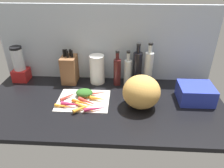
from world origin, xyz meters
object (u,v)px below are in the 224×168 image
at_px(carrot_6, 89,97).
at_px(carrot_10, 95,109).
at_px(carrot_1, 88,102).
at_px(carrot_9, 82,108).
at_px(winter_squash, 141,92).
at_px(knife_block, 70,69).
at_px(cutting_board, 83,100).
at_px(carrot_2, 64,106).
at_px(carrot_5, 71,104).
at_px(carrot_8, 85,108).
at_px(dish_rack, 195,93).
at_px(bottle_3, 149,68).
at_px(carrot_7, 98,98).
at_px(bottle_2, 137,68).
at_px(blender_appliance, 20,66).
at_px(carrot_0, 83,103).
at_px(bottle_0, 117,71).
at_px(carrot_3, 69,96).
at_px(carrot_4, 96,93).
at_px(bottle_1, 128,71).
at_px(paper_towel_roll, 97,69).

xyz_separation_m(carrot_6, carrot_10, (0.07, -0.14, 0.00)).
height_order(carrot_1, carrot_9, carrot_9).
height_order(carrot_9, winter_squash, winter_squash).
distance_m(winter_squash, knife_block, 0.65).
relative_size(cutting_board, carrot_2, 2.94).
xyz_separation_m(cutting_board, winter_squash, (0.40, -0.05, 0.11)).
relative_size(carrot_1, knife_block, 0.55).
xyz_separation_m(carrot_2, knife_block, (-0.04, 0.39, 0.09)).
bearing_deg(carrot_5, cutting_board, 51.55).
xyz_separation_m(carrot_2, winter_squash, (0.52, 0.06, 0.10)).
xyz_separation_m(carrot_8, dish_rack, (0.75, 0.16, 0.04)).
bearing_deg(winter_squash, bottle_3, 76.81).
bearing_deg(carrot_7, cutting_board, 178.64).
xyz_separation_m(carrot_5, bottle_2, (0.46, 0.37, 0.11)).
bearing_deg(bottle_2, blender_appliance, 179.92).
height_order(carrot_0, blender_appliance, blender_appliance).
distance_m(carrot_2, carrot_7, 0.24).
bearing_deg(carrot_9, carrot_8, 24.19).
relative_size(carrot_6, carrot_8, 0.89).
distance_m(carrot_5, bottle_0, 0.46).
bearing_deg(carrot_5, knife_block, 103.14).
distance_m(carrot_7, winter_squash, 0.31).
bearing_deg(carrot_3, knife_block, 100.80).
relative_size(carrot_8, blender_appliance, 0.58).
xyz_separation_m(carrot_0, carrot_4, (0.07, 0.13, 0.00)).
bearing_deg(bottle_1, bottle_3, -2.41).
relative_size(carrot_0, knife_block, 0.66).
relative_size(carrot_9, winter_squash, 0.55).
bearing_deg(bottle_2, carrot_0, -137.99).
bearing_deg(carrot_5, winter_squash, 4.85).
relative_size(winter_squash, knife_block, 0.91).
bearing_deg(carrot_2, carrot_6, 38.72).
relative_size(carrot_5, carrot_7, 1.20).
bearing_deg(carrot_7, blender_appliance, 157.12).
relative_size(carrot_1, paper_towel_roll, 0.65).
bearing_deg(carrot_6, carrot_10, -65.31).
bearing_deg(carrot_10, carrot_6, 114.69).
bearing_deg(bottle_1, carrot_7, -127.67).
relative_size(carrot_2, bottle_1, 0.44).
height_order(cutting_board, carrot_1, carrot_1).
bearing_deg(cutting_board, bottle_2, 35.76).
xyz_separation_m(cutting_board, carrot_2, (-0.12, -0.10, 0.01)).
height_order(carrot_6, paper_towel_roll, paper_towel_roll).
xyz_separation_m(cutting_board, blender_appliance, (-0.57, 0.28, 0.12)).
height_order(bottle_3, dish_rack, bottle_3).
xyz_separation_m(carrot_4, carrot_10, (0.02, -0.19, 0.00)).
bearing_deg(carrot_1, carrot_2, -159.05).
bearing_deg(carrot_5, carrot_7, 26.02).
bearing_deg(blender_appliance, bottle_2, -0.08).
height_order(carrot_9, bottle_1, bottle_1).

